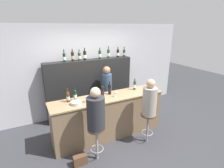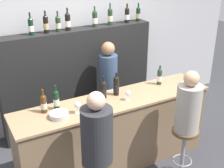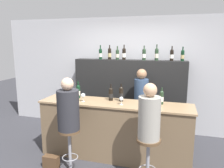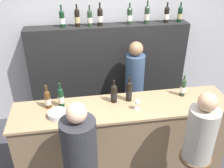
{
  "view_description": "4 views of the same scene",
  "coord_description": "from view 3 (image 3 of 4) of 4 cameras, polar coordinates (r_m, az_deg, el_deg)",
  "views": [
    {
      "loc": [
        -1.59,
        -3.03,
        2.53
      ],
      "look_at": [
        0.04,
        0.18,
        1.34
      ],
      "focal_mm": 28.0,
      "sensor_mm": 36.0,
      "label": 1
    },
    {
      "loc": [
        -1.73,
        -2.81,
        2.84
      ],
      "look_at": [
        -0.02,
        0.32,
        1.22
      ],
      "focal_mm": 50.0,
      "sensor_mm": 36.0,
      "label": 2
    },
    {
      "loc": [
        0.97,
        -3.23,
        2.03
      ],
      "look_at": [
        -0.04,
        0.25,
        1.34
      ],
      "focal_mm": 35.0,
      "sensor_mm": 36.0,
      "label": 3
    },
    {
      "loc": [
        -0.54,
        -2.14,
        2.7
      ],
      "look_at": [
        -0.16,
        0.21,
        1.37
      ],
      "focal_mm": 40.0,
      "sensor_mm": 36.0,
      "label": 4
    }
  ],
  "objects": [
    {
      "name": "ground_plane",
      "position": [
        3.93,
        -0.52,
        -20.29
      ],
      "size": [
        16.0,
        16.0,
        0.0
      ],
      "primitive_type": "plane",
      "color": "#333338"
    },
    {
      "name": "wall_back",
      "position": [
        5.09,
        5.01,
        2.5
      ],
      "size": [
        6.4,
        0.05,
        2.6
      ],
      "color": "#B2B2B7",
      "rests_on": "ground_plane"
    },
    {
      "name": "bar_counter",
      "position": [
        3.94,
        0.65,
        -11.94
      ],
      "size": [
        2.65,
        0.6,
        1.01
      ],
      "color": "brown",
      "rests_on": "ground_plane"
    },
    {
      "name": "back_bar_cabinet",
      "position": [
        4.96,
        4.41,
        -3.27
      ],
      "size": [
        2.48,
        0.28,
        1.66
      ],
      "color": "black",
      "rests_on": "ground_plane"
    },
    {
      "name": "wine_bottle_counter_0",
      "position": [
        4.17,
        -10.7,
        -1.88
      ],
      "size": [
        0.07,
        0.07,
        0.3
      ],
      "color": "#4C2D14",
      "rests_on": "bar_counter"
    },
    {
      "name": "wine_bottle_counter_1",
      "position": [
        4.1,
        -8.79,
        -1.88
      ],
      "size": [
        0.07,
        0.07,
        0.32
      ],
      "color": "black",
      "rests_on": "bar_counter"
    },
    {
      "name": "wine_bottle_counter_2",
      "position": [
        3.88,
        -0.3,
        -2.6
      ],
      "size": [
        0.08,
        0.08,
        0.3
      ],
      "color": "black",
      "rests_on": "bar_counter"
    },
    {
      "name": "wine_bottle_counter_3",
      "position": [
        3.83,
        2.39,
        -2.57
      ],
      "size": [
        0.08,
        0.08,
        0.31
      ],
      "color": "black",
      "rests_on": "bar_counter"
    },
    {
      "name": "wine_bottle_counter_4",
      "position": [
        3.74,
        12.81,
        -3.39
      ],
      "size": [
        0.07,
        0.07,
        0.28
      ],
      "color": "#233823",
      "rests_on": "bar_counter"
    },
    {
      "name": "wine_bottle_backbar_0",
      "position": [
        5.0,
        -3.03,
        7.91
      ],
      "size": [
        0.07,
        0.07,
        0.32
      ],
      "color": "black",
      "rests_on": "back_bar_cabinet"
    },
    {
      "name": "wine_bottle_backbar_1",
      "position": [
        4.93,
        -0.64,
        7.96
      ],
      "size": [
        0.08,
        0.08,
        0.32
      ],
      "color": "black",
      "rests_on": "back_bar_cabinet"
    },
    {
      "name": "wine_bottle_backbar_2",
      "position": [
        4.88,
        1.42,
        7.77
      ],
      "size": [
        0.08,
        0.08,
        0.3
      ],
      "color": "#233823",
      "rests_on": "back_bar_cabinet"
    },
    {
      "name": "wine_bottle_backbar_3",
      "position": [
        4.85,
        3.15,
        7.9
      ],
      "size": [
        0.08,
        0.08,
        0.33
      ],
      "color": "black",
      "rests_on": "back_bar_cabinet"
    },
    {
      "name": "wine_bottle_backbar_4",
      "position": [
        4.77,
        8.36,
        7.69
      ],
      "size": [
        0.08,
        0.08,
        0.31
      ],
      "color": "#233823",
      "rests_on": "back_bar_cabinet"
    },
    {
      "name": "wine_bottle_backbar_5",
      "position": [
        4.74,
        11.58,
        7.65
      ],
      "size": [
        0.08,
        0.08,
        0.34
      ],
      "color": "#233823",
      "rests_on": "back_bar_cabinet"
    },
    {
      "name": "wine_bottle_backbar_6",
      "position": [
        4.72,
        15.34,
        7.35
      ],
      "size": [
        0.08,
        0.08,
        0.3
      ],
      "color": "black",
      "rests_on": "back_bar_cabinet"
    },
    {
      "name": "wine_bottle_backbar_7",
      "position": [
        4.72,
        17.95,
        7.15
      ],
      "size": [
        0.07,
        0.07,
        0.29
      ],
      "color": "black",
      "rests_on": "back_bar_cabinet"
    },
    {
      "name": "wine_glass_0",
      "position": [
        3.85,
        -7.57,
        -3.03
      ],
      "size": [
        0.08,
        0.08,
        0.15
      ],
      "color": "silver",
      "rests_on": "bar_counter"
    },
    {
      "name": "wine_glass_1",
      "position": [
        3.64,
        2.45,
        -3.96
      ],
      "size": [
        0.07,
        0.07,
        0.13
      ],
      "color": "silver",
      "rests_on": "bar_counter"
    },
    {
      "name": "metal_bowl",
      "position": [
        3.97,
        -10.47,
        -3.8
      ],
      "size": [
        0.22,
        0.22,
        0.06
      ],
      "color": "#B7B7BC",
      "rests_on": "bar_counter"
    },
    {
      "name": "bar_stool_left",
      "position": [
        3.59,
        -11.07,
        -13.96
      ],
      "size": [
        0.34,
        0.34,
        0.71
      ],
      "color": "gray",
      "rests_on": "ground_plane"
    },
    {
      "name": "guest_seated_left",
      "position": [
        3.41,
        -11.38,
        -6.13
      ],
      "size": [
        0.34,
        0.34,
        0.81
      ],
      "color": "#28282D",
      "rests_on": "bar_stool_left"
    },
    {
      "name": "bar_stool_right",
      "position": [
        3.26,
        9.43,
        -16.57
      ],
      "size": [
        0.34,
        0.34,
        0.71
      ],
      "color": "gray",
      "rests_on": "ground_plane"
    },
    {
      "name": "guest_seated_right",
      "position": [
        3.06,
        9.72,
        -8.08
      ],
      "size": [
        0.31,
        0.31,
        0.79
      ],
      "color": "gray",
      "rests_on": "bar_stool_right"
    },
    {
      "name": "bartender",
      "position": [
        4.56,
        7.53,
        -6.13
      ],
      "size": [
        0.28,
        0.28,
        1.51
      ],
      "color": "#334766",
      "rests_on": "ground_plane"
    },
    {
      "name": "handbag",
      "position": [
        3.95,
        -15.62,
        -18.94
      ],
      "size": [
        0.26,
        0.12,
        0.2
      ],
      "color": "#513823",
      "rests_on": "ground_plane"
    }
  ]
}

